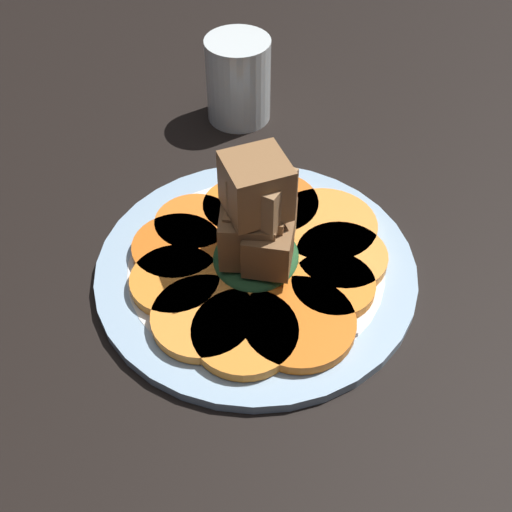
{
  "coord_description": "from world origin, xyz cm",
  "views": [
    {
      "loc": [
        -36.42,
        -7.83,
        43.82
      ],
      "look_at": [
        0.0,
        0.0,
        4.1
      ],
      "focal_mm": 45.0,
      "sensor_mm": 36.0,
      "label": 1
    }
  ],
  "objects": [
    {
      "name": "table_slab",
      "position": [
        0.0,
        0.0,
        1.0
      ],
      "size": [
        120.0,
        120.0,
        2.0
      ],
      "primitive_type": "cube",
      "color": "black",
      "rests_on": "ground"
    },
    {
      "name": "plate",
      "position": [
        0.0,
        0.0,
        2.52
      ],
      "size": [
        27.66,
        27.66,
        1.05
      ],
      "color": "#99B7D1",
      "rests_on": "table_slab"
    },
    {
      "name": "carrot_slice_0",
      "position": [
        -5.84,
        -4.67,
        3.57
      ],
      "size": [
        9.06,
        9.06,
        0.94
      ],
      "primitive_type": "cylinder",
      "color": "orange",
      "rests_on": "plate"
    },
    {
      "name": "carrot_slice_1",
      "position": [
        -1.44,
        -6.83,
        3.57
      ],
      "size": [
        6.97,
        6.97,
        0.94
      ],
      "primitive_type": "cylinder",
      "color": "orange",
      "rests_on": "plate"
    },
    {
      "name": "carrot_slice_2",
      "position": [
        1.92,
        -7.13,
        3.57
      ],
      "size": [
        7.88,
        7.88,
        0.94
      ],
      "primitive_type": "cylinder",
      "color": "#F99539",
      "rests_on": "plate"
    },
    {
      "name": "carrot_slice_3",
      "position": [
        5.4,
        -5.2,
        3.57
      ],
      "size": [
        9.38,
        9.38,
        0.94
      ],
      "primitive_type": "cylinder",
      "color": "#F99438",
      "rests_on": "plate"
    },
    {
      "name": "carrot_slice_4",
      "position": [
        7.21,
        -0.3,
        3.57
      ],
      "size": [
        8.59,
        8.59,
        0.94
      ],
      "primitive_type": "cylinder",
      "color": "orange",
      "rests_on": "plate"
    },
    {
      "name": "carrot_slice_5",
      "position": [
        6.28,
        2.47,
        3.57
      ],
      "size": [
        7.69,
        7.69,
        0.94
      ],
      "primitive_type": "cylinder",
      "color": "orange",
      "rests_on": "plate"
    },
    {
      "name": "carrot_slice_6",
      "position": [
        3.24,
        6.41,
        3.57
      ],
      "size": [
        7.15,
        7.15,
        0.94
      ],
      "primitive_type": "cylinder",
      "color": "orange",
      "rests_on": "plate"
    },
    {
      "name": "carrot_slice_7",
      "position": [
        -0.38,
        7.05,
        3.57
      ],
      "size": [
        7.85,
        7.85,
        0.94
      ],
      "primitive_type": "cylinder",
      "color": "orange",
      "rests_on": "plate"
    },
    {
      "name": "carrot_slice_8",
      "position": [
        -3.69,
        6.09,
        3.57
      ],
      "size": [
        7.51,
        7.51,
        0.94
      ],
      "primitive_type": "cylinder",
      "color": "orange",
      "rests_on": "plate"
    },
    {
      "name": "carrot_slice_9",
      "position": [
        -6.91,
        2.8,
        3.57
      ],
      "size": [
        8.29,
        8.29,
        0.94
      ],
      "primitive_type": "cylinder",
      "color": "orange",
      "rests_on": "plate"
    },
    {
      "name": "carrot_slice_10",
      "position": [
        -7.65,
        -0.77,
        3.57
      ],
      "size": [
        8.38,
        8.38,
        0.94
      ],
      "primitive_type": "cylinder",
      "color": "orange",
      "rests_on": "plate"
    },
    {
      "name": "center_pile",
      "position": [
        0.03,
        -0.25,
        7.8
      ],
      "size": [
        8.11,
        7.3,
        11.12
      ],
      "color": "#235128",
      "rests_on": "plate"
    },
    {
      "name": "fork",
      "position": [
        1.55,
        -5.09,
        3.3
      ],
      "size": [
        17.08,
        8.41,
        0.4
      ],
      "rotation": [
        0.0,
        0.0,
        0.39
      ],
      "color": "silver",
      "rests_on": "plate"
    },
    {
      "name": "water_glass",
      "position": [
        22.71,
        6.83,
        6.58
      ],
      "size": [
        6.97,
        6.97,
        9.16
      ],
      "color": "silver",
      "rests_on": "table_slab"
    }
  ]
}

